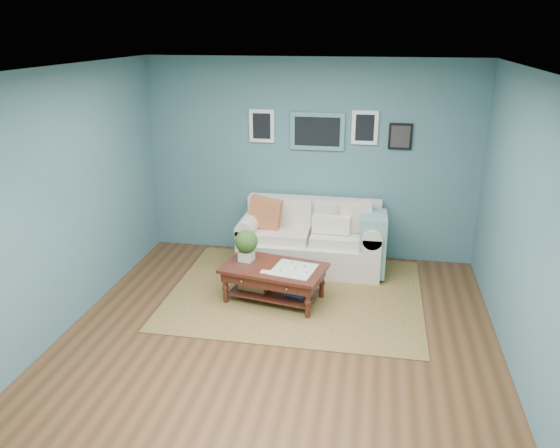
# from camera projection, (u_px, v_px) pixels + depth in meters

# --- Properties ---
(room_shell) EXTENTS (5.00, 5.02, 2.70)m
(room_shell) POSITION_uv_depth(u_px,v_px,m) (277.00, 218.00, 5.12)
(room_shell) COLOR brown
(room_shell) RESTS_ON ground
(area_rug) EXTENTS (2.99, 2.40, 0.01)m
(area_rug) POSITION_uv_depth(u_px,v_px,m) (296.00, 293.00, 6.62)
(area_rug) COLOR brown
(area_rug) RESTS_ON ground
(loveseat) EXTENTS (1.91, 0.87, 0.98)m
(loveseat) POSITION_uv_depth(u_px,v_px,m) (317.00, 239.00, 7.24)
(loveseat) COLOR silver
(loveseat) RESTS_ON ground
(coffee_table) EXTENTS (1.27, 0.88, 0.82)m
(coffee_table) POSITION_uv_depth(u_px,v_px,m) (269.00, 271.00, 6.37)
(coffee_table) COLOR #370C0A
(coffee_table) RESTS_ON ground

